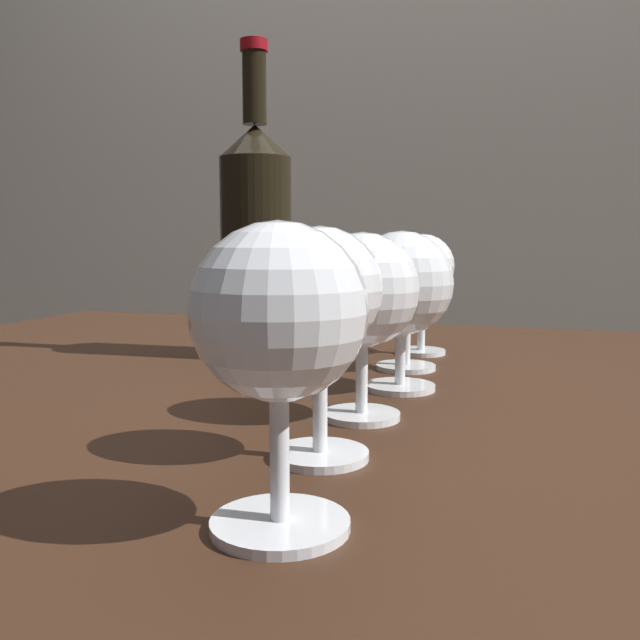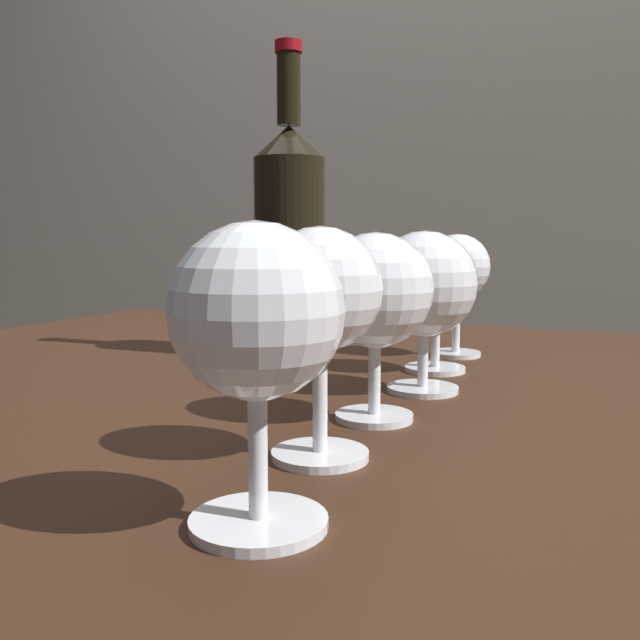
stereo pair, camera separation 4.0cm
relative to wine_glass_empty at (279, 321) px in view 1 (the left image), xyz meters
name	(u,v)px [view 1 (the left image)]	position (x,y,z in m)	size (l,w,h in m)	color
back_wall	(468,77)	(-0.08, 1.54, 0.44)	(5.00, 0.08, 2.60)	beige
dining_table	(323,484)	(-0.08, 0.32, -0.20)	(1.18, 0.88, 0.77)	#382114
wine_glass_empty	(279,321)	(0.00, 0.00, 0.00)	(0.08, 0.08, 0.14)	white
wine_glass_pinot	(320,296)	(-0.01, 0.10, 0.00)	(0.07, 0.07, 0.14)	white
wine_glass_amber	(362,294)	(-0.01, 0.20, 0.00)	(0.08, 0.08, 0.14)	white
wine_glass_rose	(401,287)	(0.00, 0.30, -0.01)	(0.09, 0.09, 0.14)	white
wine_glass_cabernet	(407,290)	(-0.02, 0.40, -0.02)	(0.07, 0.07, 0.12)	white
wine_glass_chardonnay	(422,269)	(-0.02, 0.49, 0.00)	(0.07, 0.07, 0.14)	white
wine_bottle	(256,236)	(-0.19, 0.42, 0.04)	(0.08, 0.08, 0.34)	black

